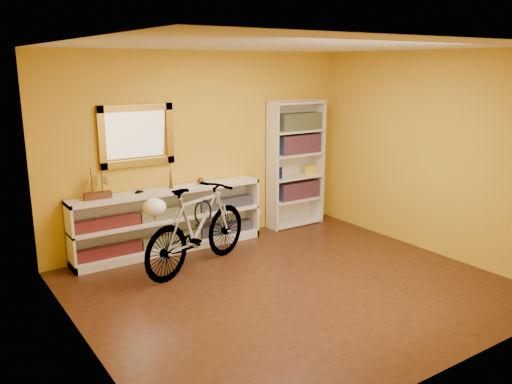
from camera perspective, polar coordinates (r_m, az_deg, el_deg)
floor at (r=5.97m, az=3.81°, el=-10.27°), size 4.50×4.00×0.01m
ceiling at (r=5.46m, az=4.25°, el=15.61°), size 4.50×4.00×0.01m
back_wall at (r=7.23m, az=-5.79°, el=4.73°), size 4.50×0.01×2.60m
left_wall at (r=4.58m, az=-18.87°, el=-1.20°), size 0.01×4.00×2.60m
right_wall at (r=7.16m, az=18.46°, el=4.01°), size 0.01×4.00×2.60m
gilt_mirror at (r=6.77m, az=-12.81°, el=5.99°), size 0.98×0.06×0.78m
wall_socket at (r=7.90m, az=0.23°, el=-2.23°), size 0.09×0.02×0.09m
console_unit at (r=7.00m, az=-9.32°, el=-3.04°), size 2.60×0.35×0.85m
cd_row_lower at (r=7.06m, az=-9.18°, el=-5.07°), size 2.50×0.13×0.14m
cd_row_upper at (r=6.95m, az=-9.29°, el=-2.22°), size 2.50×0.13×0.14m
model_ship at (r=6.53m, az=-16.90°, el=0.93°), size 0.33×0.13×0.38m
toy_car at (r=6.74m, az=-12.55°, el=-0.09°), size 0.00×0.00×0.00m
bronze_ornament at (r=6.87m, az=-9.25°, el=1.64°), size 0.05×0.05×0.31m
decorative_orb at (r=7.08m, az=-6.05°, el=1.19°), size 0.09×0.09×0.09m
bookcase at (r=7.96m, az=4.31°, el=3.03°), size 0.90×0.30×1.90m
book_row_a at (r=8.08m, az=4.54°, el=0.24°), size 0.70×0.22×0.26m
book_row_b at (r=7.94m, az=4.64°, el=5.23°), size 0.70×0.22×0.28m
book_row_c at (r=7.90m, az=4.69°, el=7.64°), size 0.70×0.22×0.25m
travel_mug at (r=7.78m, az=2.58°, el=2.09°), size 0.08×0.08×0.18m
red_tin at (r=7.77m, az=3.09°, el=7.30°), size 0.18×0.18×0.18m
yellow_bag at (r=8.11m, az=5.87°, el=2.36°), size 0.21×0.17×0.14m
bicycle at (r=6.35m, az=-6.36°, el=-3.78°), size 1.05×1.82×1.04m
helmet at (r=5.78m, az=-10.95°, el=-1.63°), size 0.25×0.24×0.19m
u_lock at (r=6.38m, az=-5.78°, el=-2.22°), size 0.24×0.03×0.24m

